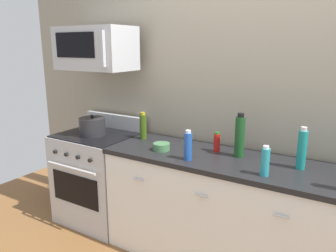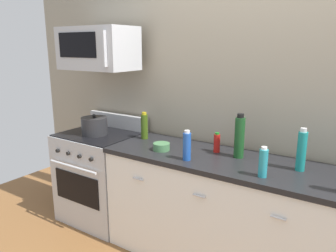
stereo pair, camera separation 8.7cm
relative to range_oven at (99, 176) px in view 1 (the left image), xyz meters
The scene contains 12 objects.
back_wall 1.87m from the range_oven, 14.31° to the left, with size 5.53×0.10×2.70m, color #9E937F.
counter_unit 1.59m from the range_oven, ahead, with size 2.44×0.66×0.92m.
range_oven is the anchor object (origin of this frame).
microwave 1.28m from the range_oven, 89.71° to the left, with size 0.74×0.44×0.40m.
bottle_dish_soap 1.81m from the range_oven, ahead, with size 0.06×0.06×0.21m.
bottle_olive_oil 0.76m from the range_oven, 12.17° to the left, with size 0.07×0.07×0.26m.
bottle_sparkling_teal 2.00m from the range_oven, ahead, with size 0.06×0.06×0.31m.
bottle_wine_green 1.57m from the range_oven, ahead, with size 0.08×0.08×0.35m.
bottle_soda_blue 1.27m from the range_oven, ahead, with size 0.06×0.06×0.24m.
bottle_hot_sauce_red 1.35m from the range_oven, ahead, with size 0.05×0.05×0.17m.
bowl_green_glaze 0.96m from the range_oven, ahead, with size 0.14×0.14×0.06m.
stockpot 0.54m from the range_oven, 90.00° to the right, with size 0.25×0.25×0.21m.
Camera 1 is at (0.64, -2.29, 1.77)m, focal length 34.83 mm.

